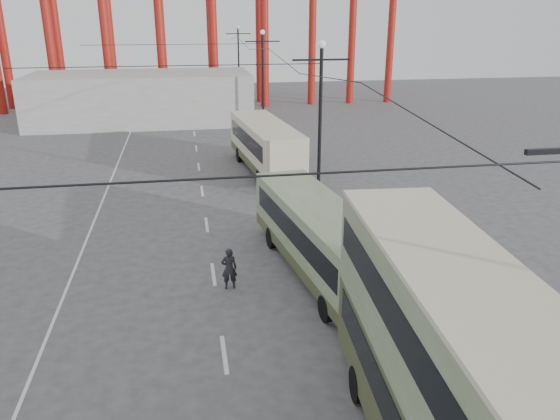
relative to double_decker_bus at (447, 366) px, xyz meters
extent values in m
cube|color=silver|center=(-4.60, 20.96, -3.18)|extent=(0.15, 82.00, 0.01)
cube|color=silver|center=(1.80, 21.96, -3.18)|extent=(0.12, 120.00, 0.01)
cube|color=silver|center=(-10.60, 21.96, -3.18)|extent=(0.12, 120.00, 0.01)
cylinder|color=black|center=(2.00, 19.96, 1.32)|extent=(0.20, 0.20, 9.00)
cylinder|color=black|center=(2.00, 19.96, -2.93)|extent=(0.44, 0.44, 0.50)
cube|color=black|center=(2.00, 19.96, 5.12)|extent=(3.20, 0.10, 0.10)
sphere|color=white|center=(2.00, 19.96, 5.92)|extent=(0.44, 0.44, 0.44)
cylinder|color=black|center=(2.00, 41.96, 1.32)|extent=(0.20, 0.20, 9.00)
cylinder|color=black|center=(2.00, 41.96, -2.93)|extent=(0.44, 0.44, 0.50)
cube|color=black|center=(2.00, 41.96, 5.12)|extent=(3.20, 0.10, 0.10)
sphere|color=white|center=(2.00, 41.96, 5.92)|extent=(0.44, 0.44, 0.44)
cylinder|color=black|center=(2.00, 63.96, 1.32)|extent=(0.20, 0.20, 9.00)
cylinder|color=black|center=(2.00, 63.96, -2.93)|extent=(0.44, 0.44, 0.50)
cube|color=black|center=(2.00, 63.96, 5.12)|extent=(3.20, 0.10, 0.10)
sphere|color=white|center=(2.00, 63.96, 5.92)|extent=(0.44, 0.44, 0.44)
cylinder|color=#9C1211|center=(-25.60, 60.96, 5.82)|extent=(1.00, 1.00, 18.00)
cylinder|color=#9C1211|center=(15.40, 57.96, 7.82)|extent=(0.90, 0.90, 22.00)
cylinder|color=#9C1211|center=(20.40, 57.96, 3.82)|extent=(0.90, 0.90, 14.00)
cube|color=#999894|center=(-9.60, 48.96, -0.68)|extent=(22.00, 10.00, 5.00)
cube|color=#384022|center=(0.00, 0.00, -1.44)|extent=(3.42, 10.74, 2.33)
cube|color=black|center=(0.00, 0.00, -0.96)|extent=(3.31, 8.64, 0.95)
cube|color=#6F7D5C|center=(0.00, 0.00, -0.11)|extent=(3.44, 10.74, 0.32)
cube|color=#6F7D5C|center=(0.00, 0.00, 1.21)|extent=(3.42, 10.74, 2.33)
cube|color=black|center=(0.00, 0.00, 1.31)|extent=(3.42, 10.11, 0.90)
cube|color=beige|center=(0.00, 0.00, 2.43)|extent=(3.44, 10.74, 0.13)
cylinder|color=black|center=(-0.97, 3.04, -2.65)|extent=(0.37, 1.08, 1.06)
cylinder|color=black|center=(1.41, 2.87, -2.65)|extent=(0.37, 1.08, 1.06)
cube|color=#6F7D5C|center=(-0.12, 11.26, -1.43)|extent=(3.90, 11.25, 2.41)
cube|color=black|center=(-0.12, 11.26, -1.03)|extent=(3.78, 10.07, 0.95)
cube|color=#384022|center=(-0.12, 11.26, -2.38)|extent=(3.93, 11.26, 0.50)
cube|color=#6F7D5C|center=(-0.12, 11.26, -0.14)|extent=(3.92, 11.26, 0.16)
cylinder|color=black|center=(-1.64, 14.19, -2.68)|extent=(0.41, 1.03, 1.00)
cylinder|color=black|center=(0.60, 14.48, -2.68)|extent=(0.41, 1.03, 1.00)
cylinder|color=black|center=(-0.80, 7.63, -2.68)|extent=(0.41, 1.03, 1.00)
cylinder|color=black|center=(1.45, 7.92, -2.68)|extent=(0.41, 1.03, 1.00)
cube|color=beige|center=(0.08, 27.91, -1.23)|extent=(3.86, 11.39, 2.68)
cube|color=black|center=(0.08, 27.91, -0.78)|extent=(3.77, 10.06, 1.06)
cube|color=#384022|center=(0.08, 27.91, -2.29)|extent=(3.89, 11.39, 0.56)
cube|color=beige|center=(0.08, 27.91, 0.20)|extent=(3.88, 11.39, 0.18)
cylinder|color=black|center=(-1.46, 30.68, -2.62)|extent=(0.42, 1.14, 1.12)
cylinder|color=black|center=(1.05, 30.92, -2.62)|extent=(0.42, 1.14, 1.12)
cylinder|color=black|center=(-0.86, 24.45, -2.62)|extent=(0.42, 1.14, 1.12)
cylinder|color=black|center=(1.66, 24.70, -2.62)|extent=(0.42, 1.14, 1.12)
imported|color=black|center=(-4.01, 10.59, -2.30)|extent=(0.64, 0.42, 1.76)
camera|label=1|loc=(-5.45, -9.46, 7.38)|focal=35.00mm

